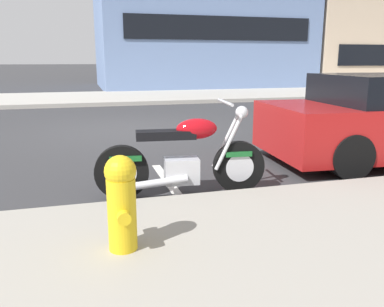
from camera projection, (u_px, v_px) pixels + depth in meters
name	position (u px, v px, depth m)	size (l,w,h in m)	color
ground_plane	(130.00, 130.00, 9.14)	(260.00, 260.00, 0.00)	#333335
sidewalk_far_curb	(361.00, 91.00, 19.25)	(120.00, 5.00, 0.14)	#ADA89E
parking_stall_stripe	(172.00, 187.00, 5.07)	(0.12, 2.20, 0.01)	silver
parked_motorcycle	(183.00, 160.00, 4.70)	(2.02, 0.62, 1.11)	black
fire_hydrant	(121.00, 201.00, 3.03)	(0.24, 0.36, 0.75)	gold
townhouse_far_uphill	(360.00, 19.00, 25.50)	(10.15, 8.29, 8.13)	beige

